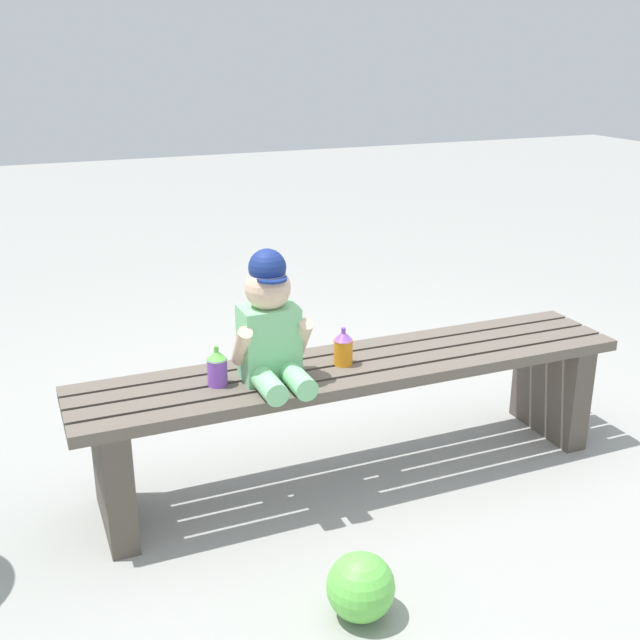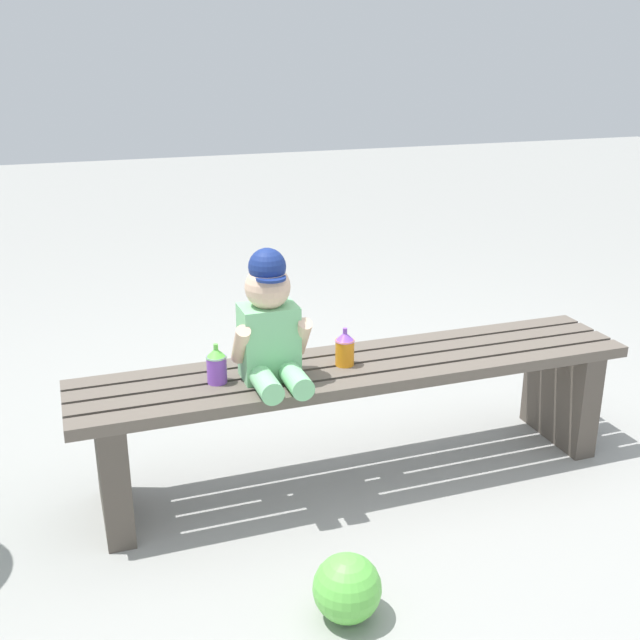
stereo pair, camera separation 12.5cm
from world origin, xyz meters
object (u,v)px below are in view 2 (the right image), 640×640
toy_ball (347,588)px  child_figure (270,324)px  sippy_cup_left (216,364)px  sippy_cup_right (344,347)px  park_bench (358,397)px

toy_ball → child_figure: bearing=91.6°
toy_ball → sippy_cup_left: bearing=105.6°
child_figure → sippy_cup_right: size_ratio=3.26×
sippy_cup_left → sippy_cup_right: same height
sippy_cup_right → toy_ball: sippy_cup_right is taller
child_figure → toy_ball: (0.02, -0.60, -0.50)m
park_bench → child_figure: child_figure is taller
park_bench → child_figure: bearing=-174.4°
park_bench → toy_ball: park_bench is taller
sippy_cup_left → park_bench: bearing=-0.4°
sippy_cup_right → child_figure: bearing=-172.5°
child_figure → sippy_cup_left: bearing=168.5°
child_figure → sippy_cup_left: size_ratio=3.26×
sippy_cup_left → toy_ball: bearing=-74.4°
park_bench → sippy_cup_right: sippy_cup_right is taller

